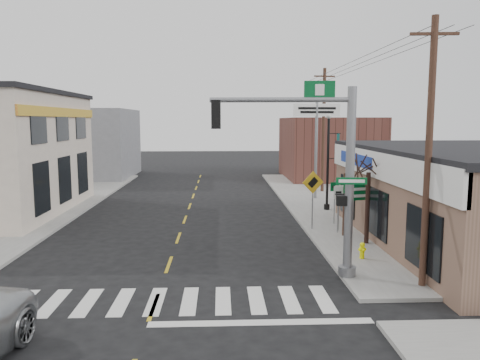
{
  "coord_description": "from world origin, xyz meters",
  "views": [
    {
      "loc": [
        1.94,
        -12.99,
        5.32
      ],
      "look_at": [
        2.78,
        6.88,
        2.8
      ],
      "focal_mm": 35.0,
      "sensor_mm": 36.0,
      "label": 1
    }
  ],
  "objects_px": {
    "fire_hydrant": "(362,250)",
    "utility_pole_near": "(429,151)",
    "utility_pole_far": "(323,129)",
    "lamp_post": "(329,155)",
    "bare_tree": "(369,160)",
    "guide_sign": "(359,195)",
    "dance_center_sign": "(317,124)",
    "traffic_signal_pole": "(327,162)"
  },
  "relations": [
    {
      "from": "guide_sign",
      "to": "bare_tree",
      "type": "relative_size",
      "value": 0.63
    },
    {
      "from": "fire_hydrant",
      "to": "utility_pole_far",
      "type": "distance_m",
      "value": 17.72
    },
    {
      "from": "fire_hydrant",
      "to": "dance_center_sign",
      "type": "distance_m",
      "value": 14.78
    },
    {
      "from": "dance_center_sign",
      "to": "bare_tree",
      "type": "bearing_deg",
      "value": -92.92
    },
    {
      "from": "guide_sign",
      "to": "dance_center_sign",
      "type": "xyz_separation_m",
      "value": [
        0.15,
        10.45,
        3.14
      ]
    },
    {
      "from": "fire_hydrant",
      "to": "utility_pole_far",
      "type": "relative_size",
      "value": 0.07
    },
    {
      "from": "dance_center_sign",
      "to": "utility_pole_far",
      "type": "relative_size",
      "value": 0.74
    },
    {
      "from": "utility_pole_near",
      "to": "utility_pole_far",
      "type": "relative_size",
      "value": 0.93
    },
    {
      "from": "traffic_signal_pole",
      "to": "guide_sign",
      "type": "bearing_deg",
      "value": 68.58
    },
    {
      "from": "utility_pole_far",
      "to": "lamp_post",
      "type": "bearing_deg",
      "value": -107.72
    },
    {
      "from": "fire_hydrant",
      "to": "lamp_post",
      "type": "relative_size",
      "value": 0.11
    },
    {
      "from": "fire_hydrant",
      "to": "utility_pole_far",
      "type": "bearing_deg",
      "value": 82.66
    },
    {
      "from": "guide_sign",
      "to": "utility_pole_near",
      "type": "height_order",
      "value": "utility_pole_near"
    },
    {
      "from": "fire_hydrant",
      "to": "guide_sign",
      "type": "bearing_deg",
      "value": 75.78
    },
    {
      "from": "traffic_signal_pole",
      "to": "utility_pole_near",
      "type": "bearing_deg",
      "value": -13.92
    },
    {
      "from": "traffic_signal_pole",
      "to": "bare_tree",
      "type": "bearing_deg",
      "value": 62.07
    },
    {
      "from": "utility_pole_near",
      "to": "fire_hydrant",
      "type": "bearing_deg",
      "value": 114.19
    },
    {
      "from": "traffic_signal_pole",
      "to": "utility_pole_near",
      "type": "relative_size",
      "value": 0.78
    },
    {
      "from": "guide_sign",
      "to": "utility_pole_far",
      "type": "bearing_deg",
      "value": 68.09
    },
    {
      "from": "guide_sign",
      "to": "dance_center_sign",
      "type": "bearing_deg",
      "value": 72.76
    },
    {
      "from": "traffic_signal_pole",
      "to": "bare_tree",
      "type": "height_order",
      "value": "traffic_signal_pole"
    },
    {
      "from": "dance_center_sign",
      "to": "utility_pole_far",
      "type": "height_order",
      "value": "utility_pole_far"
    },
    {
      "from": "utility_pole_far",
      "to": "utility_pole_near",
      "type": "bearing_deg",
      "value": -101.31
    },
    {
      "from": "lamp_post",
      "to": "utility_pole_far",
      "type": "distance_m",
      "value": 7.45
    },
    {
      "from": "lamp_post",
      "to": "utility_pole_near",
      "type": "xyz_separation_m",
      "value": [
        0.08,
        -12.79,
        1.01
      ]
    },
    {
      "from": "traffic_signal_pole",
      "to": "fire_hydrant",
      "type": "relative_size",
      "value": 10.37
    },
    {
      "from": "dance_center_sign",
      "to": "bare_tree",
      "type": "height_order",
      "value": "dance_center_sign"
    },
    {
      "from": "guide_sign",
      "to": "dance_center_sign",
      "type": "relative_size",
      "value": 0.43
    },
    {
      "from": "utility_pole_near",
      "to": "utility_pole_far",
      "type": "xyz_separation_m",
      "value": [
        1.16,
        20.01,
        0.34
      ]
    },
    {
      "from": "fire_hydrant",
      "to": "bare_tree",
      "type": "relative_size",
      "value": 0.14
    },
    {
      "from": "fire_hydrant",
      "to": "lamp_post",
      "type": "height_order",
      "value": "lamp_post"
    },
    {
      "from": "utility_pole_far",
      "to": "traffic_signal_pole",
      "type": "bearing_deg",
      "value": -110.08
    },
    {
      "from": "guide_sign",
      "to": "fire_hydrant",
      "type": "bearing_deg",
      "value": -120.64
    },
    {
      "from": "utility_pole_far",
      "to": "bare_tree",
      "type": "bearing_deg",
      "value": -103.12
    },
    {
      "from": "fire_hydrant",
      "to": "utility_pole_near",
      "type": "xyz_separation_m",
      "value": [
        1.03,
        -2.95,
        3.92
      ]
    },
    {
      "from": "utility_pole_near",
      "to": "guide_sign",
      "type": "bearing_deg",
      "value": 96.07
    },
    {
      "from": "utility_pole_near",
      "to": "utility_pole_far",
      "type": "distance_m",
      "value": 20.05
    },
    {
      "from": "traffic_signal_pole",
      "to": "dance_center_sign",
      "type": "distance_m",
      "value": 16.22
    },
    {
      "from": "fire_hydrant",
      "to": "utility_pole_far",
      "type": "xyz_separation_m",
      "value": [
        2.2,
        17.06,
        4.26
      ]
    },
    {
      "from": "bare_tree",
      "to": "utility_pole_far",
      "type": "relative_size",
      "value": 0.51
    },
    {
      "from": "bare_tree",
      "to": "lamp_post",
      "type": "bearing_deg",
      "value": 89.28
    },
    {
      "from": "fire_hydrant",
      "to": "bare_tree",
      "type": "height_order",
      "value": "bare_tree"
    }
  ]
}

